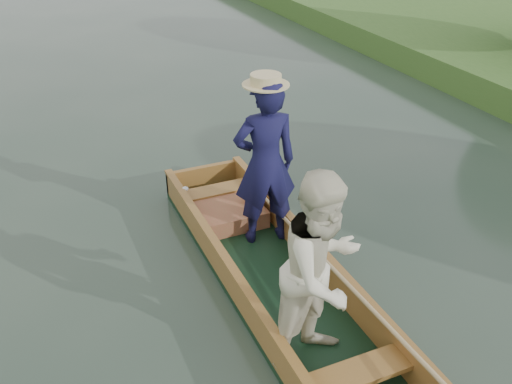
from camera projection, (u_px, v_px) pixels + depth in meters
name	position (u px, v px, depth m)	size (l,w,h in m)	color
ground	(278.00, 290.00, 6.34)	(120.00, 120.00, 0.00)	#283D30
punt	(286.00, 238.00, 5.84)	(1.35, 5.02, 2.16)	black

